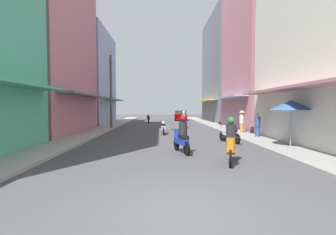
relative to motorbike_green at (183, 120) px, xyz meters
The scene contains 19 objects.
ground_plane 2.77m from the motorbike_green, 133.10° to the right, with size 89.68×89.68×0.00m, color #424244.
sidewalk_left 7.39m from the motorbike_green, 164.61° to the right, with size 1.81×48.76×0.12m, color #9E9991.
sidewalk_right 4.01m from the motorbike_green, 29.60° to the right, with size 1.81×48.76×0.12m, color gray.
building_left_mid 14.40m from the motorbike_green, 157.72° to the right, with size 7.05×9.64×17.69m.
building_left_far 13.12m from the motorbike_green, 153.09° to the left, with size 7.05×9.16×10.41m.
building_right_mid 10.85m from the motorbike_green, ahead, with size 7.05×8.70×17.29m.
building_right_far 13.74m from the motorbike_green, 53.30° to the left, with size 7.05×11.04×13.76m.
motorbike_green is the anchor object (origin of this frame).
motorbike_blue 12.54m from the motorbike_green, 95.70° to the right, with size 0.68×1.77×1.58m.
motorbike_orange 14.39m from the motorbike_green, 88.84° to the right, with size 0.71×1.76×1.58m.
motorbike_white 5.53m from the motorbike_green, 110.17° to the right, with size 0.55×1.81×0.96m.
motorbike_silver 9.62m from the motorbike_green, 80.42° to the right, with size 0.78×1.73×0.96m.
motorbike_maroon 8.19m from the motorbike_green, 116.03° to the left, with size 0.55×1.81×0.96m.
parked_car 13.40m from the motorbike_green, 86.39° to the left, with size 2.03×4.21×1.45m.
pedestrian_foreground 6.46m from the motorbike_green, 54.79° to the right, with size 0.44×0.44×1.71m.
pedestrian_midway 8.68m from the motorbike_green, 63.60° to the right, with size 0.34×0.34×1.60m.
vendor_umbrella 12.32m from the motorbike_green, 71.55° to the right, with size 1.90×1.90×2.25m.
utility_pole 7.02m from the motorbike_green, behind, with size 0.20×1.20×6.45m.
street_sign_no_entry 8.04m from the motorbike_green, 142.69° to the right, with size 0.07×0.60×2.65m.
Camera 1 is at (-0.31, -4.43, 1.92)m, focal length 26.39 mm.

